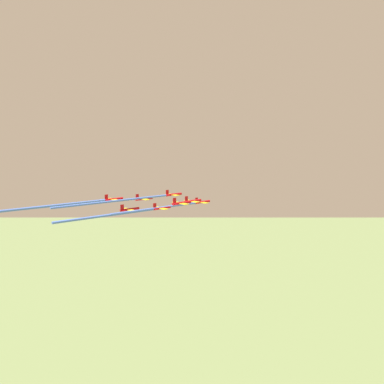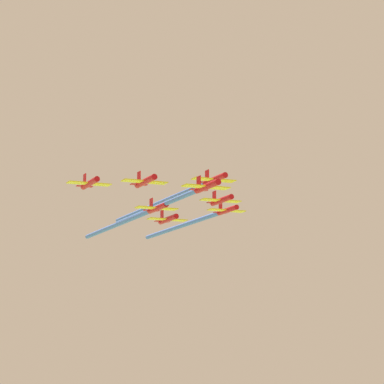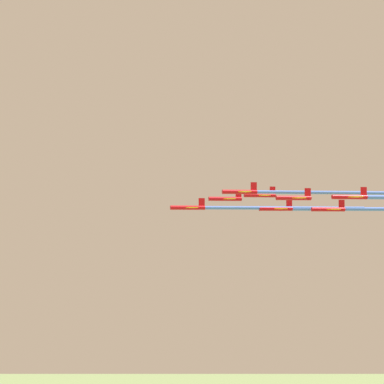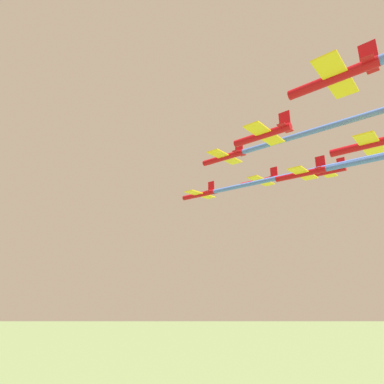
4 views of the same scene
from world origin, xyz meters
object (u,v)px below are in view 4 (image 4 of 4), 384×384
Objects in this scene: jet_0 at (200,195)px; jet_5 at (325,172)px; jet_6 at (334,78)px; jet_3 at (264,135)px; jet_1 at (224,157)px; jet_4 at (302,174)px; jet_2 at (260,181)px; jet_7 at (368,144)px.

jet_0 is 1.00× the size of jet_5.
jet_3 is at bearing 59.53° from jet_6.
jet_1 is 12.80m from jet_3.
jet_1 is 13.27m from jet_4.
jet_6 is at bearing -120.47° from jet_0.
jet_5 is 34.05m from jet_6.
jet_2 reaches higher than jet_3.
jet_3 is at bearing -120.47° from jet_0.
jet_2 is 12.76m from jet_5.
jet_1 reaches higher than jet_2.
jet_1 reaches higher than jet_6.
jet_6 is (4.83, -37.82, 2.23)m from jet_0.
jet_3 is at bearing -120.47° from jet_1.
jet_6 is at bearing -161.22° from jet_5.
jet_0 is at bearing 59.53° from jet_1.
jet_4 is at bearing -120.47° from jet_2.
jet_1 is at bearing -180.00° from jet_2.
jet_0 is 1.00× the size of jet_3.
jet_5 is 1.00× the size of jet_6.
jet_4 is 1.00× the size of jet_6.
jet_1 is at bearing 90.00° from jet_7.
jet_6 is (1.61, -12.61, 0.12)m from jet_3.
jet_3 is 13.09m from jet_4.
jet_7 is at bearing -120.47° from jet_2.
jet_5 is (21.99, 3.17, -0.21)m from jet_1.
jet_0 is at bearing 120.47° from jet_5.
jet_5 is (10.19, 7.89, 3.60)m from jet_4.
jet_1 reaches higher than jet_7.
jet_2 is 1.00× the size of jet_4.
jet_4 is at bearing 0.00° from jet_3.
jet_2 is at bearing 29.54° from jet_3.
jet_4 is 22.35m from jet_6.
jet_1 is 1.00× the size of jet_4.
jet_0 is 1.00× the size of jet_4.
jet_2 is at bearing 59.53° from jet_4.
jet_5 is (11.80, -4.72, 1.11)m from jet_2.
jet_0 is 38.19m from jet_6.
jet_7 is (3.22, -25.21, -2.68)m from jet_2.
jet_6 reaches higher than jet_3.
jet_6 is 13.15m from jet_7.
jet_4 is at bearing 29.54° from jet_6.
jet_5 is at bearing -59.53° from jet_0.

